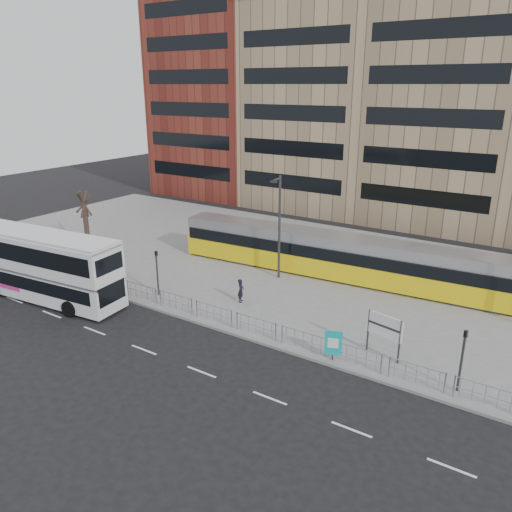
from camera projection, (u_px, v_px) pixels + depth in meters
The scene contains 15 objects.
ground at pixel (218, 330), 29.07m from camera, with size 120.00×120.00×0.00m, color black.
plaza at pixel (313, 269), 38.53m from camera, with size 64.00×24.00×0.15m, color slate.
kerb at pixel (219, 329), 29.08m from camera, with size 64.00×0.25×0.17m, color gray.
building_row at pixel (430, 91), 51.14m from camera, with size 70.40×18.40×31.20m.
pedestrian_barrier at pixel (252, 320), 28.11m from camera, with size 32.07×0.07×1.10m.
road_markings at pixel (186, 366), 25.39m from camera, with size 62.00×0.12×0.01m, color white.
double_decker_bus at pixel (44, 264), 32.54m from camera, with size 11.63×3.80×4.57m.
tram at pixel (350, 258), 35.82m from camera, with size 27.10×4.48×3.18m.
station_sign at pixel (384, 328), 25.48m from camera, with size 2.03×0.52×2.37m.
ad_panel at pixel (333, 343), 25.35m from camera, with size 0.85×0.37×1.66m.
pedestrian at pixel (241, 291), 32.28m from camera, with size 0.58×0.38×1.59m, color black.
traffic_light_west at pixel (157, 267), 33.00m from camera, with size 0.19×0.22×3.10m.
traffic_light_east at pixel (463, 353), 22.47m from camera, with size 0.21×0.23×3.10m.
lamp_post_west at pixel (279, 223), 35.26m from camera, with size 0.45×1.04×7.51m.
bare_tree at pixel (82, 189), 42.51m from camera, with size 3.97×3.97×6.83m.
Camera 1 is at (16.12, -20.59, 13.59)m, focal length 35.00 mm.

